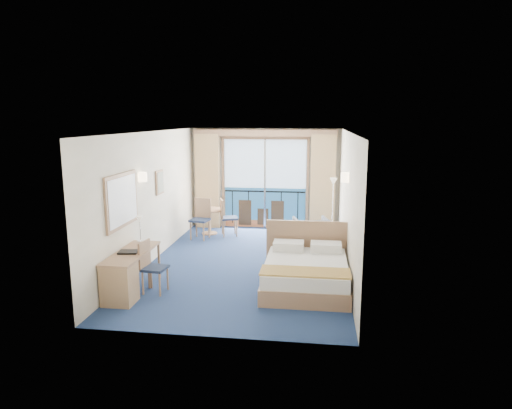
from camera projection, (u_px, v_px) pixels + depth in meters
name	position (u px, v px, depth m)	size (l,w,h in m)	color
floor	(247.00, 263.00, 9.45)	(6.50, 6.50, 0.00)	navy
room_walls	(247.00, 178.00, 9.11)	(4.04, 6.54, 2.72)	beige
balcony_door	(265.00, 186.00, 12.37)	(2.36, 0.03, 2.52)	navy
curtain_left	(208.00, 181.00, 12.40)	(0.65, 0.22, 2.55)	tan
curtain_right	(323.00, 183.00, 11.99)	(0.65, 0.22, 2.55)	tan
pelmet	(265.00, 133.00, 11.98)	(3.80, 0.25, 0.18)	#A47D59
mirror	(122.00, 200.00, 7.96)	(0.05, 1.25, 0.95)	#A47D59
wall_print	(160.00, 182.00, 9.84)	(0.04, 0.42, 0.52)	#A47D59
sconce_left	(142.00, 177.00, 8.77)	(0.18, 0.18, 0.18)	beige
sconce_right	(346.00, 177.00, 8.70)	(0.18, 0.18, 0.18)	beige
bed	(306.00, 272.00, 8.07)	(1.61, 1.91, 1.01)	#A47D59
nightstand	(333.00, 252.00, 9.25)	(0.45, 0.43, 0.59)	tan
phone	(335.00, 236.00, 9.19)	(0.20, 0.15, 0.09)	silver
armchair	(311.00, 233.00, 10.54)	(0.76, 0.78, 0.71)	#4B525C
floor_lamp	(333.00, 192.00, 11.50)	(0.21, 0.21, 1.48)	silver
desk	(122.00, 278.00, 7.46)	(0.52, 1.51, 0.71)	#A47D59
desk_chair	(150.00, 264.00, 7.82)	(0.43, 0.43, 0.90)	#1D2A45
folder	(128.00, 252.00, 7.76)	(0.32, 0.24, 0.03)	black
desk_lamp	(140.00, 224.00, 8.31)	(0.13, 0.13, 0.48)	silver
round_table	(209.00, 215.00, 11.79)	(0.73, 0.73, 0.65)	#A47D59
table_chair_a	(226.00, 215.00, 11.59)	(0.52, 0.51, 0.95)	#1D2A45
table_chair_b	(201.00, 216.00, 11.35)	(0.49, 0.50, 1.00)	#1D2A45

